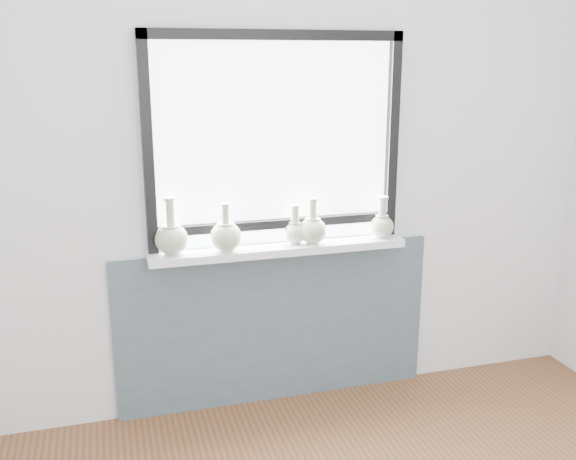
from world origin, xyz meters
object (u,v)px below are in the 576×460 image
object	(u,v)px
vase_b	(226,235)
vase_c	(295,231)
vase_d	(313,229)
windowsill	(279,249)
vase_a	(172,237)
vase_e	(382,224)

from	to	relation	value
vase_b	vase_c	xyz separation A→B (m)	(0.36, 0.03, -0.01)
vase_c	vase_d	xyz separation A→B (m)	(0.09, -0.02, 0.01)
windowsill	vase_a	bearing A→B (deg)	-179.18
vase_b	vase_e	xyz separation A→B (m)	(0.84, 0.02, -0.01)
vase_e	vase_d	bearing A→B (deg)	-179.03
vase_a	windowsill	bearing A→B (deg)	0.82
vase_a	vase_b	size ratio (longest dim) A/B	1.17
vase_d	vase_b	bearing A→B (deg)	-178.52
vase_a	vase_b	xyz separation A→B (m)	(0.26, -0.02, -0.01)
windowsill	vase_b	bearing A→B (deg)	-174.43
windowsill	vase_a	xyz separation A→B (m)	(-0.54, -0.01, 0.11)
vase_b	vase_d	world-z (taller)	vase_b
vase_a	vase_e	size ratio (longest dim) A/B	1.27
vase_a	vase_b	world-z (taller)	vase_a
vase_a	vase_c	distance (m)	0.63
vase_a	vase_e	world-z (taller)	vase_a
windowsill	vase_a	distance (m)	0.55
windowsill	vase_b	size ratio (longest dim) A/B	5.50
vase_d	vase_e	bearing A→B (deg)	0.97
vase_b	vase_c	world-z (taller)	vase_b
vase_d	vase_c	bearing A→B (deg)	165.40
vase_a	vase_c	size ratio (longest dim) A/B	1.40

